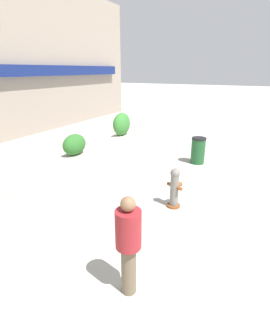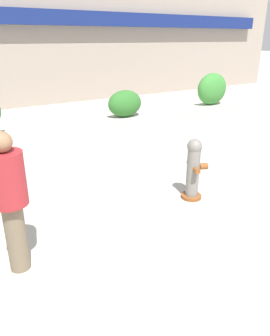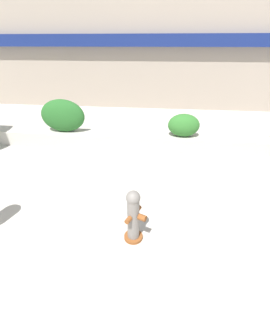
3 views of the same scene
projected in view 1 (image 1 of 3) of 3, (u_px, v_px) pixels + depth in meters
ground_plane at (239, 246)px, 5.42m from camera, size 120.00×120.00×0.00m
planter_wall_low at (30, 181)px, 7.90m from camera, size 18.00×0.70×0.50m
hedge_bush_2 at (74, 145)px, 9.45m from camera, size 1.04×0.63×0.76m
hedge_bush_3 at (122, 124)px, 12.24m from camera, size 1.16×0.65×1.05m
fire_hydrant at (175, 187)px, 6.79m from camera, size 0.48×0.47×1.08m
pedestrian at (128, 241)px, 3.97m from camera, size 0.51×0.51×1.73m
trash_bin at (198, 150)px, 10.04m from camera, size 0.55×0.55×1.01m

